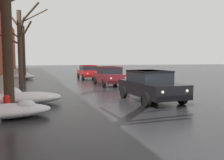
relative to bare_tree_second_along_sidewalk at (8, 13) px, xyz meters
The scene contains 13 objects.
left_sidewalk_slab 11.10m from the bare_tree_second_along_sidewalk, 98.21° to the left, with size 2.64×80.00×0.15m, color gray.
snow_bank_near_corner_left 3.58m from the bare_tree_second_along_sidewalk, 76.16° to the left, with size 3.12×1.47×0.74m.
snow_bank_along_left_kerb 20.56m from the bare_tree_second_along_sidewalk, 65.21° to the left, with size 2.49×1.01×0.89m.
snow_bank_mid_block_left 3.50m from the bare_tree_second_along_sidewalk, 94.93° to the right, with size 3.02×1.41×0.58m.
snow_bank_along_right_kerb 15.94m from the bare_tree_second_along_sidewalk, 90.39° to the left, with size 2.25×1.47×0.69m.
snow_bank_far_right_pile 15.87m from the bare_tree_second_along_sidewalk, 57.34° to the left, with size 1.60×1.06×0.82m.
bare_tree_second_along_sidewalk is the anchor object (origin of this frame).
bare_tree_mid_block 9.09m from the bare_tree_second_along_sidewalk, 89.92° to the left, with size 2.14×1.70×5.99m.
bare_tree_far_down_block 15.07m from the bare_tree_second_along_sidewalk, 90.55° to the left, with size 2.90×2.15×6.27m.
sedan_black_approaching_near_lane 6.60m from the bare_tree_second_along_sidewalk, ahead, with size 1.93×3.95×1.42m.
sedan_maroon_parked_kerbside_close 10.18m from the bare_tree_second_along_sidewalk, 49.40° to the left, with size 1.94×3.97×1.42m.
sedan_red_parked_kerbside_mid 15.50m from the bare_tree_second_along_sidewalk, 65.94° to the left, with size 1.86×4.06×1.42m.
fire_hydrant 3.29m from the bare_tree_second_along_sidewalk, 99.29° to the right, with size 0.42×0.22×0.71m.
Camera 1 is at (-3.53, -1.54, 1.87)m, focal length 36.56 mm.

